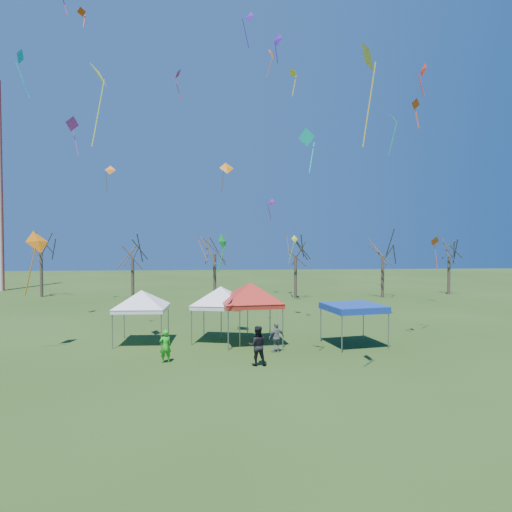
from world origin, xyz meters
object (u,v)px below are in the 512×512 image
Objects in this scene: tree_5 at (449,243)px; tent_white_west at (141,294)px; tree_2 at (215,238)px; person_dark at (257,346)px; tent_white_mid at (221,290)px; radio_mast at (0,186)px; tree_0 at (41,236)px; tree_1 at (132,243)px; tree_4 at (383,240)px; tree_3 at (296,240)px; tent_blue at (354,308)px; person_grey at (276,337)px; person_green at (165,346)px; tent_red at (251,287)px.

tree_5 reaches higher than tent_white_west.
person_dark is (2.30, -25.41, -5.33)m from tree_2.
radio_mast is at bearing 131.69° from tent_white_mid.
tree_2 is at bearing -9.24° from tree_0.
radio_mast reaches higher than tent_white_mid.
tree_4 is at bearing -1.42° from tree_1.
tent_white_west is (-12.49, -19.79, -3.16)m from tree_3.
tent_blue is (7.60, -1.95, -0.87)m from tent_white_mid.
person_grey is at bearing -46.20° from tent_white_mid.
tent_white_mid is 1.19× the size of tent_blue.
person_green is at bearing -66.84° from tent_white_west.
tree_3 is at bearing 73.28° from tent_red.
person_green is (-28.29, -26.21, -4.92)m from tree_5.
tree_3 is at bearing -2.06° from tree_1.
tree_5 reaches higher than tent_red.
tree_0 reaches higher than person_green.
person_green is at bearing -7.02° from person_grey.
tree_1 is at bearing -15.18° from tree_0.
tent_blue is 4.95m from person_grey.
person_dark is at bearing -53.82° from tree_0.
tree_0 is 1.12× the size of tree_1.
tree_2 is at bearing 178.78° from tree_4.
radio_mast is 7.07× the size of tent_blue.
tree_5 is 33.47m from tent_white_mid.
tree_2 is 4.27× the size of person_dark.
person_grey is at bearing -81.18° from tree_2.
tent_white_west is 4.66m from tent_white_mid.
radio_mast is at bearing 137.23° from tree_0.
tree_1 is at bearing 177.94° from tree_3.
person_dark is (-5.86, -3.67, -1.23)m from tent_blue.
tent_red is at bearing -127.30° from tree_4.
tree_4 is 1.69× the size of tent_red.
person_dark is (-15.42, -25.04, -5.10)m from tree_4.
tent_white_west reaches higher than tent_blue.
tree_1 reaches higher than person_dark.
tent_red is 2.88× the size of person_green.
person_green is at bearing -137.18° from tree_5.
tree_1 reaches higher than person_green.
tree_0 is 1.81× the size of tent_red.
person_green is (16.28, -27.53, -5.68)m from tree_0.
tent_white_mid is at bearing 4.08° from tent_white_west.
tent_white_mid is at bearing -48.31° from radio_mast.
tree_5 reaches higher than tent_white_mid.
tent_white_mid is 2.19× the size of person_dark.
radio_mast is at bearing -48.66° from person_dark.
radio_mast is 13.04× the size of person_dark.
tent_white_west is (-30.17, -21.81, -2.81)m from tree_5.
person_dark is (4.51, -0.89, 0.15)m from person_green.
tree_3 reaches higher than tree_1.
tent_blue is at bearing -42.86° from radio_mast.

